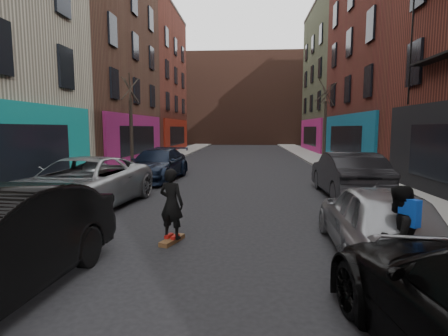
# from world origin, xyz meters

# --- Properties ---
(sidewalk_left) EXTENTS (2.50, 84.00, 0.13)m
(sidewalk_left) POSITION_xyz_m (-6.25, 30.00, 0.07)
(sidewalk_left) COLOR gray
(sidewalk_left) RESTS_ON ground
(sidewalk_right) EXTENTS (2.50, 84.00, 0.13)m
(sidewalk_right) POSITION_xyz_m (6.25, 30.00, 0.07)
(sidewalk_right) COLOR gray
(sidewalk_right) RESTS_ON ground
(building_far) EXTENTS (40.00, 10.00, 14.00)m
(building_far) POSITION_xyz_m (0.00, 56.00, 7.00)
(building_far) COLOR #47281E
(building_far) RESTS_ON ground
(tree_left_far) EXTENTS (2.00, 2.00, 6.50)m
(tree_left_far) POSITION_xyz_m (-6.20, 18.00, 3.38)
(tree_left_far) COLOR black
(tree_left_far) RESTS_ON sidewalk_left
(tree_right_far) EXTENTS (2.00, 2.00, 6.80)m
(tree_right_far) POSITION_xyz_m (6.20, 24.00, 3.53)
(tree_right_far) COLOR black
(tree_right_far) RESTS_ON sidewalk_right
(parked_left_far) EXTENTS (3.30, 6.16, 1.65)m
(parked_left_far) POSITION_xyz_m (-4.60, 8.45, 0.82)
(parked_left_far) COLOR gray
(parked_left_far) RESTS_ON ground
(parked_left_end) EXTENTS (2.55, 5.47, 1.55)m
(parked_left_end) POSITION_xyz_m (-3.86, 14.77, 0.77)
(parked_left_end) COLOR black
(parked_left_end) RESTS_ON ground
(parked_right_far) EXTENTS (2.01, 4.50, 1.50)m
(parked_right_far) POSITION_xyz_m (3.20, 4.95, 0.75)
(parked_right_far) COLOR gray
(parked_right_far) RESTS_ON ground
(parked_right_end) EXTENTS (1.80, 5.11, 1.68)m
(parked_right_end) POSITION_xyz_m (4.34, 11.19, 0.84)
(parked_right_end) COLOR black
(parked_right_end) RESTS_ON ground
(skateboard) EXTENTS (0.46, 0.83, 0.10)m
(skateboard) POSITION_xyz_m (-1.07, 5.47, 0.05)
(skateboard) COLOR brown
(skateboard) RESTS_ON ground
(skateboarder) EXTENTS (0.67, 0.54, 1.58)m
(skateboarder) POSITION_xyz_m (-1.07, 5.47, 0.89)
(skateboarder) COLOR black
(skateboarder) RESTS_ON skateboard
(pedestrian) EXTENTS (1.02, 0.96, 1.68)m
(pedestrian) POSITION_xyz_m (3.00, 3.49, 0.85)
(pedestrian) COLOR black
(pedestrian) RESTS_ON ground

